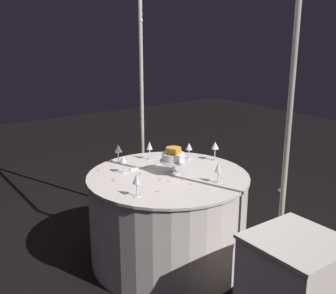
{
  "coord_description": "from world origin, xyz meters",
  "views": [
    {
      "loc": [
        2.52,
        -1.81,
        1.86
      ],
      "look_at": [
        0.0,
        0.0,
        0.97
      ],
      "focal_mm": 44.51,
      "sensor_mm": 36.0,
      "label": 1
    }
  ],
  "objects_px": {
    "main_table": "(168,218)",
    "side_table": "(293,293)",
    "cake_knife": "(144,167)",
    "wine_glass_1": "(215,146)",
    "wine_glass_3": "(118,149)",
    "wine_glass_0": "(137,180)",
    "decorative_arch": "(201,76)",
    "wine_glass_5": "(189,147)",
    "wine_glass_2": "(123,160)",
    "tiered_cake": "(174,157)",
    "wine_glass_6": "(218,168)",
    "wine_glass_4": "(149,147)"
  },
  "relations": [
    {
      "from": "decorative_arch",
      "to": "wine_glass_3",
      "type": "height_order",
      "value": "decorative_arch"
    },
    {
      "from": "decorative_arch",
      "to": "wine_glass_4",
      "type": "xyz_separation_m",
      "value": [
        -0.42,
        -0.21,
        -0.64
      ]
    },
    {
      "from": "tiered_cake",
      "to": "wine_glass_6",
      "type": "xyz_separation_m",
      "value": [
        0.36,
        0.15,
        -0.03
      ]
    },
    {
      "from": "wine_glass_6",
      "to": "wine_glass_1",
      "type": "bearing_deg",
      "value": 140.54
    },
    {
      "from": "wine_glass_1",
      "to": "wine_glass_2",
      "type": "xyz_separation_m",
      "value": [
        -0.18,
        -0.81,
        -0.02
      ]
    },
    {
      "from": "main_table",
      "to": "side_table",
      "type": "xyz_separation_m",
      "value": [
        1.23,
        0.03,
        -0.02
      ]
    },
    {
      "from": "wine_glass_1",
      "to": "wine_glass_6",
      "type": "bearing_deg",
      "value": -39.46
    },
    {
      "from": "main_table",
      "to": "wine_glass_5",
      "type": "bearing_deg",
      "value": 120.52
    },
    {
      "from": "main_table",
      "to": "wine_glass_5",
      "type": "distance_m",
      "value": 0.66
    },
    {
      "from": "main_table",
      "to": "wine_glass_0",
      "type": "relative_size",
      "value": 7.76
    },
    {
      "from": "wine_glass_0",
      "to": "wine_glass_3",
      "type": "height_order",
      "value": "same"
    },
    {
      "from": "decorative_arch",
      "to": "cake_knife",
      "type": "relative_size",
      "value": 8.06
    },
    {
      "from": "decorative_arch",
      "to": "tiered_cake",
      "type": "distance_m",
      "value": 0.67
    },
    {
      "from": "main_table",
      "to": "wine_glass_5",
      "type": "relative_size",
      "value": 8.78
    },
    {
      "from": "decorative_arch",
      "to": "wine_glass_0",
      "type": "bearing_deg",
      "value": -73.02
    },
    {
      "from": "wine_glass_3",
      "to": "cake_knife",
      "type": "height_order",
      "value": "wine_glass_3"
    },
    {
      "from": "decorative_arch",
      "to": "tiered_cake",
      "type": "xyz_separation_m",
      "value": [
        -0.01,
        -0.26,
        -0.62
      ]
    },
    {
      "from": "wine_glass_0",
      "to": "wine_glass_1",
      "type": "distance_m",
      "value": 1.03
    },
    {
      "from": "decorative_arch",
      "to": "wine_glass_6",
      "type": "relative_size",
      "value": 14.97
    },
    {
      "from": "wine_glass_3",
      "to": "wine_glass_4",
      "type": "xyz_separation_m",
      "value": [
        0.07,
        0.27,
        -0.01
      ]
    },
    {
      "from": "side_table",
      "to": "wine_glass_2",
      "type": "relative_size",
      "value": 5.07
    },
    {
      "from": "wine_glass_3",
      "to": "wine_glass_0",
      "type": "bearing_deg",
      "value": -19.81
    },
    {
      "from": "wine_glass_3",
      "to": "wine_glass_1",
      "type": "bearing_deg",
      "value": 59.47
    },
    {
      "from": "main_table",
      "to": "side_table",
      "type": "bearing_deg",
      "value": 1.19
    },
    {
      "from": "side_table",
      "to": "tiered_cake",
      "type": "distance_m",
      "value": 1.34
    },
    {
      "from": "side_table",
      "to": "cake_knife",
      "type": "xyz_separation_m",
      "value": [
        -1.49,
        -0.09,
        0.39
      ]
    },
    {
      "from": "main_table",
      "to": "wine_glass_2",
      "type": "bearing_deg",
      "value": -134.49
    },
    {
      "from": "cake_knife",
      "to": "tiered_cake",
      "type": "bearing_deg",
      "value": 24.71
    },
    {
      "from": "side_table",
      "to": "wine_glass_2",
      "type": "xyz_separation_m",
      "value": [
        -1.48,
        -0.28,
        0.49
      ]
    },
    {
      "from": "wine_glass_2",
      "to": "wine_glass_4",
      "type": "relative_size",
      "value": 0.86
    },
    {
      "from": "wine_glass_6",
      "to": "wine_glass_4",
      "type": "bearing_deg",
      "value": -172.55
    },
    {
      "from": "wine_glass_3",
      "to": "cake_knife",
      "type": "relative_size",
      "value": 0.56
    },
    {
      "from": "tiered_cake",
      "to": "wine_glass_6",
      "type": "bearing_deg",
      "value": 22.06
    },
    {
      "from": "side_table",
      "to": "wine_glass_5",
      "type": "bearing_deg",
      "value": 165.75
    },
    {
      "from": "tiered_cake",
      "to": "wine_glass_1",
      "type": "height_order",
      "value": "tiered_cake"
    },
    {
      "from": "wine_glass_1",
      "to": "wine_glass_6",
      "type": "relative_size",
      "value": 1.05
    },
    {
      "from": "wine_glass_1",
      "to": "wine_glass_3",
      "type": "relative_size",
      "value": 1.01
    },
    {
      "from": "decorative_arch",
      "to": "wine_glass_6",
      "type": "xyz_separation_m",
      "value": [
        0.36,
        -0.11,
        -0.65
      ]
    },
    {
      "from": "side_table",
      "to": "wine_glass_0",
      "type": "distance_m",
      "value": 1.21
    },
    {
      "from": "side_table",
      "to": "wine_glass_5",
      "type": "relative_size",
      "value": 4.85
    },
    {
      "from": "decorative_arch",
      "to": "wine_glass_5",
      "type": "bearing_deg",
      "value": 161.06
    },
    {
      "from": "wine_glass_2",
      "to": "wine_glass_0",
      "type": "bearing_deg",
      "value": -19.56
    },
    {
      "from": "wine_glass_3",
      "to": "cake_knife",
      "type": "xyz_separation_m",
      "value": [
        0.23,
        0.11,
        -0.12
      ]
    },
    {
      "from": "wine_glass_5",
      "to": "wine_glass_6",
      "type": "bearing_deg",
      "value": -17.97
    },
    {
      "from": "main_table",
      "to": "wine_glass_5",
      "type": "xyz_separation_m",
      "value": [
        -0.23,
        0.4,
        0.48
      ]
    },
    {
      "from": "main_table",
      "to": "wine_glass_6",
      "type": "distance_m",
      "value": 0.63
    },
    {
      "from": "wine_glass_0",
      "to": "wine_glass_3",
      "type": "bearing_deg",
      "value": 160.19
    },
    {
      "from": "decorative_arch",
      "to": "wine_glass_5",
      "type": "relative_size",
      "value": 16.27
    },
    {
      "from": "main_table",
      "to": "tiered_cake",
      "type": "distance_m",
      "value": 0.51
    },
    {
      "from": "main_table",
      "to": "cake_knife",
      "type": "xyz_separation_m",
      "value": [
        -0.26,
        -0.06,
        0.38
      ]
    }
  ]
}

